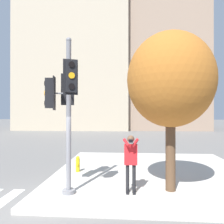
{
  "coord_description": "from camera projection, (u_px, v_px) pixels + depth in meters",
  "views": [
    {
      "loc": [
        2.5,
        -5.86,
        2.62
      ],
      "look_at": [
        2.01,
        0.63,
        2.64
      ],
      "focal_mm": 35.0,
      "sensor_mm": 36.0,
      "label": 1
    }
  ],
  "objects": [
    {
      "name": "traffic_signal_pole",
      "position": [
        65.0,
        100.0,
        6.64
      ],
      "size": [
        1.11,
        1.39,
        4.76
      ],
      "color": "slate",
      "rests_on": "sidewalk_corner"
    },
    {
      "name": "sidewalk_corner",
      "position": [
        152.0,
        173.0,
        9.25
      ],
      "size": [
        8.0,
        8.0,
        0.16
      ],
      "color": "#BCB7AD",
      "rests_on": "ground_plane"
    },
    {
      "name": "building_right",
      "position": [
        164.0,
        68.0,
        35.77
      ],
      "size": [
        12.44,
        9.77,
        19.97
      ],
      "color": "gray",
      "rests_on": "ground_plane"
    },
    {
      "name": "building_left",
      "position": [
        76.0,
        62.0,
        35.95
      ],
      "size": [
        17.42,
        9.77,
        22.07
      ],
      "color": "tan",
      "rests_on": "ground_plane"
    },
    {
      "name": "ground_plane",
      "position": [
        38.0,
        207.0,
        6.02
      ],
      "size": [
        160.0,
        160.0,
        0.0
      ],
      "primitive_type": "plane",
      "color": "slate"
    },
    {
      "name": "person_photographer",
      "position": [
        131.0,
        158.0,
        6.69
      ],
      "size": [
        0.5,
        0.53,
        1.76
      ],
      "color": "black",
      "rests_on": "sidewalk_corner"
    },
    {
      "name": "street_tree",
      "position": [
        170.0,
        80.0,
        6.9
      ],
      "size": [
        2.74,
        2.74,
        5.02
      ],
      "color": "brown",
      "rests_on": "sidewalk_corner"
    },
    {
      "name": "fire_hydrant",
      "position": [
        78.0,
        164.0,
        9.09
      ],
      "size": [
        0.17,
        0.23,
        0.65
      ],
      "color": "yellow",
      "rests_on": "sidewalk_corner"
    }
  ]
}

